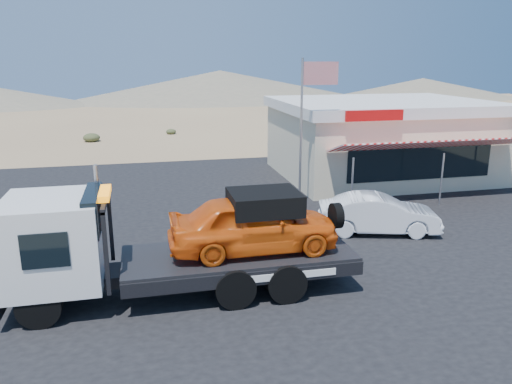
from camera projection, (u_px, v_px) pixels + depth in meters
ground at (201, 256)px, 15.66m from camera, size 120.00×120.00×0.00m
asphalt_lot at (244, 222)px, 18.91m from camera, size 32.00×24.00×0.02m
tow_truck at (177, 238)px, 12.78m from camera, size 8.70×2.58×2.91m
white_sedan at (379, 214)px, 17.54m from camera, size 4.38×2.50×1.37m
jerky_store at (380, 138)px, 25.87m from camera, size 10.40×9.97×3.90m
flagpole at (307, 116)px, 19.98m from camera, size 1.55×0.10×6.00m
distant_hills at (74, 90)px, 64.86m from camera, size 126.00×48.00×4.20m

